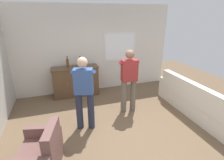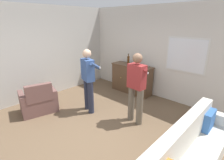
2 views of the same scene
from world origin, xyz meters
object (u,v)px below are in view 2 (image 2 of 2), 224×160
bottle_wine_green (138,62)px  armchair (39,102)px  sideboard_cabinet (132,79)px  person_standing_right (137,85)px  person_standing_left (88,78)px  couch (190,158)px  bottle_liquor_amber (128,60)px

bottle_wine_green → armchair: bearing=-111.7°
sideboard_cabinet → bottle_wine_green: size_ratio=4.60×
bottle_wine_green → person_standing_right: 1.80m
armchair → person_standing_left: size_ratio=0.60×
couch → bottle_wine_green: (-2.57, 2.20, 0.72)m
bottle_liquor_amber → person_standing_right: person_standing_right is taller
bottle_wine_green → sideboard_cabinet: bearing=-165.0°
armchair → person_standing_left: person_standing_left is taller
couch → person_standing_left: 2.86m
armchair → sideboard_cabinet: (0.95, 2.80, 0.19)m
sideboard_cabinet → bottle_wine_green: 0.62m
couch → bottle_wine_green: bearing=139.4°
couch → person_standing_right: (-1.55, 0.73, 0.59)m
bottle_liquor_amber → person_standing_left: person_standing_left is taller
sideboard_cabinet → person_standing_right: person_standing_right is taller
armchair → person_standing_right: 2.64m
bottle_wine_green → person_standing_left: (-0.21, -1.88, -0.13)m
person_standing_left → person_standing_right: 1.29m
sideboard_cabinet → person_standing_left: size_ratio=0.85×
bottle_liquor_amber → person_standing_right: 2.05m
armchair → bottle_liquor_amber: (0.75, 2.85, 0.80)m
couch → sideboard_cabinet: (-2.76, 2.15, 0.13)m
couch → armchair: (-3.71, -0.65, -0.06)m
armchair → bottle_liquor_amber: 3.06m
armchair → sideboard_cabinet: bearing=71.3°
couch → bottle_liquor_amber: bottle_liquor_amber is taller
bottle_wine_green → person_standing_left: bearing=-96.3°
couch → person_standing_left: person_standing_left is taller
bottle_liquor_amber → person_standing_right: bearing=-46.4°
person_standing_left → person_standing_right: same height
couch → person_standing_left: size_ratio=1.55×
armchair → bottle_wine_green: bearing=68.3°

